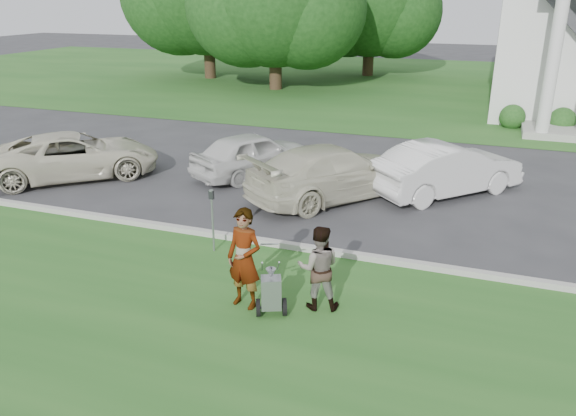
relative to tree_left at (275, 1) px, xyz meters
The scene contains 14 objects.
ground 23.95m from the tree_left, 69.98° to the right, with size 120.00×120.00×0.00m, color #333335.
grass_strip 26.73m from the tree_left, 72.22° to the right, with size 80.00×7.00×0.01m, color #24571E.
church_lawn 10.74m from the tree_left, 32.03° to the left, with size 80.00×30.00×0.01m, color #24571E.
curb 23.43m from the tree_left, 69.51° to the right, with size 80.00×0.18×0.15m, color #9E9E93.
tree_left is the anchor object (origin of this frame).
tree_back 8.95m from the tree_left, 63.43° to the left, with size 9.61×7.60×8.89m.
striping_cart 26.33m from the tree_left, 69.23° to the right, with size 0.85×1.19×1.02m.
person_left 25.92m from the tree_left, 70.32° to the right, with size 0.70×0.46×1.93m, color #999999.
person_right 26.04m from the tree_left, 67.29° to the right, with size 0.79×0.62×1.63m, color #999999.
parking_meter_near 23.60m from the tree_left, 72.52° to the right, with size 0.11×0.10×1.48m.
car_a 19.14m from the tree_left, 88.99° to the right, with size 2.36×5.12×1.42m, color beige.
car_b 17.96m from the tree_left, 71.45° to the right, with size 1.67×4.14×1.41m, color silver.
car_c 20.15m from the tree_left, 64.27° to the right, with size 2.13×5.23×1.52m, color beige.
car_d 20.45m from the tree_left, 54.73° to the right, with size 1.62×4.64×1.53m, color silver.
Camera 1 is at (4.47, -10.52, 5.51)m, focal length 35.00 mm.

